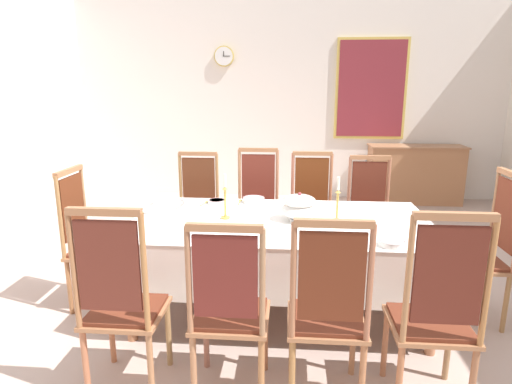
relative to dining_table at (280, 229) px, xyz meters
name	(u,v)px	position (x,y,z in m)	size (l,w,h in m)	color
ground	(280,297)	(0.00, 0.26, -0.72)	(6.81, 7.19, 0.04)	#BAA194
back_wall	(287,99)	(0.00, 3.89, 0.89)	(6.81, 0.08, 3.18)	silver
dining_table	(280,229)	(0.00, 0.00, 0.00)	(2.29, 1.22, 0.77)	#AA6A46
tablecloth	(280,233)	(0.00, 0.00, -0.03)	(2.31, 1.24, 0.41)	white
chair_south_a	(121,300)	(-0.89, -1.02, -0.11)	(0.44, 0.42, 1.17)	#B06743
chair_north_a	(197,207)	(-0.89, 1.02, -0.12)	(0.44, 0.42, 1.13)	#AC7452
chair_south_b	(229,308)	(-0.26, -1.01, -0.13)	(0.44, 0.42, 1.10)	#9F6450
chair_north_b	(257,207)	(-0.26, 1.02, -0.11)	(0.44, 0.42, 1.17)	#AF6D40
chair_south_c	(328,310)	(0.29, -1.02, -0.12)	(0.44, 0.42, 1.14)	#B1734E
chair_north_c	(311,209)	(0.29, 1.02, -0.12)	(0.44, 0.42, 1.14)	#A0764F
chair_south_d	(436,312)	(0.87, -1.02, -0.10)	(0.44, 0.42, 1.19)	#A66645
chair_north_d	(369,211)	(0.87, 1.01, -0.13)	(0.44, 0.42, 1.11)	#9F674A
chair_head_west	(90,238)	(-1.55, 0.00, -0.12)	(0.42, 0.44, 1.15)	#9F6F4A
chair_head_east	(485,248)	(1.55, 0.00, -0.11)	(0.42, 0.44, 1.18)	#A26650
soup_tureen	(299,207)	(0.14, 0.00, 0.18)	(0.28, 0.28, 0.22)	white
candlestick_west	(225,201)	(-0.43, 0.00, 0.22)	(0.07, 0.07, 0.36)	gold
candlestick_east	(337,204)	(0.43, 0.00, 0.21)	(0.07, 0.07, 0.35)	gold
bowl_near_left	(217,201)	(-0.57, 0.43, 0.10)	(0.16, 0.16, 0.04)	white
bowl_near_right	(254,199)	(-0.25, 0.50, 0.10)	(0.19, 0.19, 0.05)	white
bowl_far_left	(392,243)	(0.73, -0.51, 0.10)	(0.17, 0.17, 0.04)	white
spoon_primary	(206,202)	(-0.68, 0.45, 0.08)	(0.06, 0.18, 0.01)	gold
spoon_secondary	(240,201)	(-0.38, 0.53, 0.08)	(0.03, 0.18, 0.01)	gold
sideboard	(414,174)	(2.01, 3.57, -0.24)	(1.44, 0.48, 0.90)	#A76E48
mounted_clock	(224,56)	(-1.01, 3.82, 1.55)	(0.32, 0.06, 0.32)	#D1B251
framed_painting	(371,89)	(1.30, 3.83, 1.05)	(1.10, 0.05, 1.55)	#D1B251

